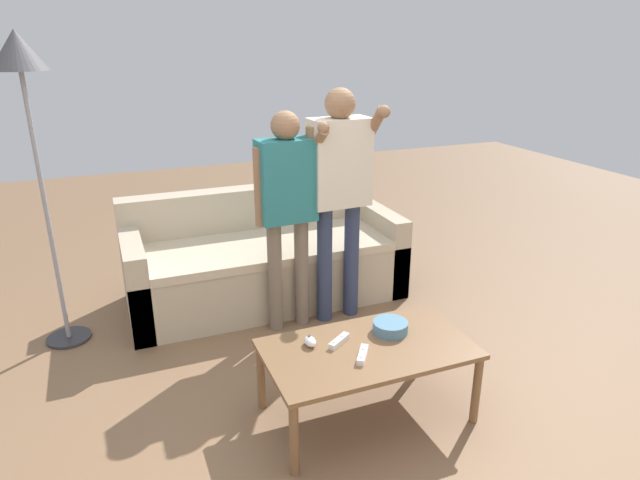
{
  "coord_description": "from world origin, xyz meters",
  "views": [
    {
      "loc": [
        -0.99,
        -2.44,
        1.9
      ],
      "look_at": [
        0.1,
        0.27,
        0.81
      ],
      "focal_mm": 31.02,
      "sensor_mm": 36.0,
      "label": 1
    }
  ],
  "objects_px": {
    "couch": "(264,261)",
    "game_remote_wand_far": "(339,341)",
    "player_center": "(287,197)",
    "coffee_table": "(368,355)",
    "snack_bowl": "(390,327)",
    "game_remote_nunchuk": "(310,341)",
    "game_remote_wand_near": "(363,355)",
    "player_right": "(339,180)",
    "floor_lamp": "(23,82)"
  },
  "relations": [
    {
      "from": "game_remote_wand_near",
      "to": "coffee_table",
      "type": "bearing_deg",
      "value": 48.27
    },
    {
      "from": "floor_lamp",
      "to": "player_right",
      "type": "xyz_separation_m",
      "value": [
        1.79,
        -0.37,
        -0.65
      ]
    },
    {
      "from": "couch",
      "to": "game_remote_wand_near",
      "type": "xyz_separation_m",
      "value": [
        0.02,
        -1.66,
        0.14
      ]
    },
    {
      "from": "player_right",
      "to": "game_remote_nunchuk",
      "type": "bearing_deg",
      "value": -121.3
    },
    {
      "from": "couch",
      "to": "coffee_table",
      "type": "bearing_deg",
      "value": -86.91
    },
    {
      "from": "snack_bowl",
      "to": "game_remote_nunchuk",
      "type": "xyz_separation_m",
      "value": [
        -0.45,
        0.03,
        -0.01
      ]
    },
    {
      "from": "player_center",
      "to": "player_right",
      "type": "relative_size",
      "value": 0.92
    },
    {
      "from": "couch",
      "to": "game_remote_nunchuk",
      "type": "distance_m",
      "value": 1.48
    },
    {
      "from": "couch",
      "to": "floor_lamp",
      "type": "distance_m",
      "value": 1.96
    },
    {
      "from": "coffee_table",
      "to": "game_remote_wand_far",
      "type": "xyz_separation_m",
      "value": [
        -0.12,
        0.08,
        0.06
      ]
    },
    {
      "from": "game_remote_nunchuk",
      "to": "game_remote_wand_far",
      "type": "xyz_separation_m",
      "value": [
        0.14,
        -0.04,
        -0.01
      ]
    },
    {
      "from": "coffee_table",
      "to": "player_center",
      "type": "xyz_separation_m",
      "value": [
        -0.06,
        1.06,
        0.56
      ]
    },
    {
      "from": "floor_lamp",
      "to": "couch",
      "type": "bearing_deg",
      "value": 6.05
    },
    {
      "from": "player_center",
      "to": "game_remote_wand_near",
      "type": "relative_size",
      "value": 9.77
    },
    {
      "from": "snack_bowl",
      "to": "game_remote_wand_far",
      "type": "xyz_separation_m",
      "value": [
        -0.3,
        -0.01,
        -0.01
      ]
    },
    {
      "from": "snack_bowl",
      "to": "game_remote_wand_far",
      "type": "height_order",
      "value": "snack_bowl"
    },
    {
      "from": "floor_lamp",
      "to": "player_center",
      "type": "distance_m",
      "value": 1.64
    },
    {
      "from": "game_remote_wand_near",
      "to": "game_remote_wand_far",
      "type": "height_order",
      "value": "same"
    },
    {
      "from": "player_right",
      "to": "game_remote_wand_far",
      "type": "xyz_separation_m",
      "value": [
        -0.43,
        -0.98,
        -0.58
      ]
    },
    {
      "from": "couch",
      "to": "player_center",
      "type": "distance_m",
      "value": 0.82
    },
    {
      "from": "couch",
      "to": "player_right",
      "type": "distance_m",
      "value": 0.96
    },
    {
      "from": "couch",
      "to": "floor_lamp",
      "type": "relative_size",
      "value": 1.04
    },
    {
      "from": "game_remote_nunchuk",
      "to": "game_remote_wand_near",
      "type": "height_order",
      "value": "game_remote_nunchuk"
    },
    {
      "from": "player_center",
      "to": "game_remote_wand_near",
      "type": "bearing_deg",
      "value": -90.35
    },
    {
      "from": "player_center",
      "to": "game_remote_wand_near",
      "type": "height_order",
      "value": "player_center"
    },
    {
      "from": "couch",
      "to": "game_remote_nunchuk",
      "type": "height_order",
      "value": "couch"
    },
    {
      "from": "coffee_table",
      "to": "snack_bowl",
      "type": "relative_size",
      "value": 5.63
    },
    {
      "from": "coffee_table",
      "to": "game_remote_wand_near",
      "type": "height_order",
      "value": "game_remote_wand_near"
    },
    {
      "from": "couch",
      "to": "game_remote_nunchuk",
      "type": "xyz_separation_m",
      "value": [
        -0.18,
        -1.46,
        0.15
      ]
    },
    {
      "from": "coffee_table",
      "to": "player_right",
      "type": "height_order",
      "value": "player_right"
    },
    {
      "from": "coffee_table",
      "to": "snack_bowl",
      "type": "xyz_separation_m",
      "value": [
        0.18,
        0.09,
        0.08
      ]
    },
    {
      "from": "game_remote_nunchuk",
      "to": "game_remote_wand_far",
      "type": "relative_size",
      "value": 0.6
    },
    {
      "from": "coffee_table",
      "to": "snack_bowl",
      "type": "height_order",
      "value": "snack_bowl"
    },
    {
      "from": "coffee_table",
      "to": "snack_bowl",
      "type": "bearing_deg",
      "value": 27.4
    },
    {
      "from": "game_remote_wand_far",
      "to": "player_center",
      "type": "bearing_deg",
      "value": 86.4
    },
    {
      "from": "player_center",
      "to": "player_right",
      "type": "distance_m",
      "value": 0.37
    },
    {
      "from": "game_remote_nunchuk",
      "to": "couch",
      "type": "bearing_deg",
      "value": 82.88
    },
    {
      "from": "couch",
      "to": "snack_bowl",
      "type": "bearing_deg",
      "value": -79.96
    },
    {
      "from": "floor_lamp",
      "to": "coffee_table",
      "type": "bearing_deg",
      "value": -43.98
    },
    {
      "from": "couch",
      "to": "player_right",
      "type": "bearing_deg",
      "value": -53.09
    },
    {
      "from": "couch",
      "to": "game_remote_wand_near",
      "type": "distance_m",
      "value": 1.66
    },
    {
      "from": "game_remote_nunchuk",
      "to": "snack_bowl",
      "type": "bearing_deg",
      "value": -3.91
    },
    {
      "from": "couch",
      "to": "game_remote_wand_far",
      "type": "xyz_separation_m",
      "value": [
        -0.04,
        -1.5,
        0.14
      ]
    },
    {
      "from": "couch",
      "to": "snack_bowl",
      "type": "relative_size",
      "value": 10.73
    },
    {
      "from": "coffee_table",
      "to": "player_center",
      "type": "distance_m",
      "value": 1.2
    },
    {
      "from": "coffee_table",
      "to": "game_remote_wand_far",
      "type": "distance_m",
      "value": 0.16
    },
    {
      "from": "coffee_table",
      "to": "game_remote_wand_far",
      "type": "relative_size",
      "value": 7.22
    },
    {
      "from": "snack_bowl",
      "to": "game_remote_wand_near",
      "type": "height_order",
      "value": "snack_bowl"
    },
    {
      "from": "couch",
      "to": "game_remote_wand_far",
      "type": "bearing_deg",
      "value": -91.44
    },
    {
      "from": "player_center",
      "to": "game_remote_wand_far",
      "type": "distance_m",
      "value": 1.1
    }
  ]
}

